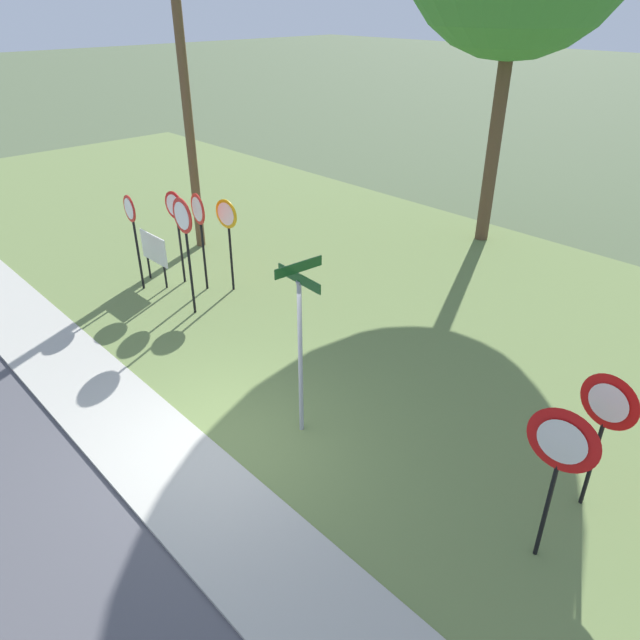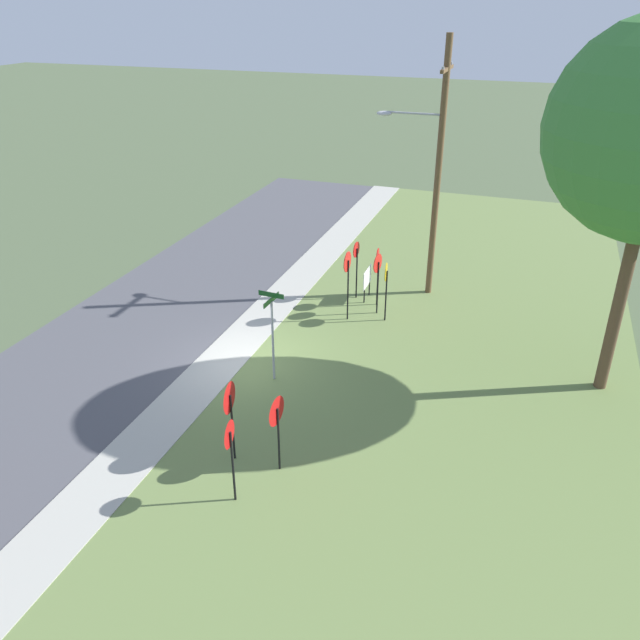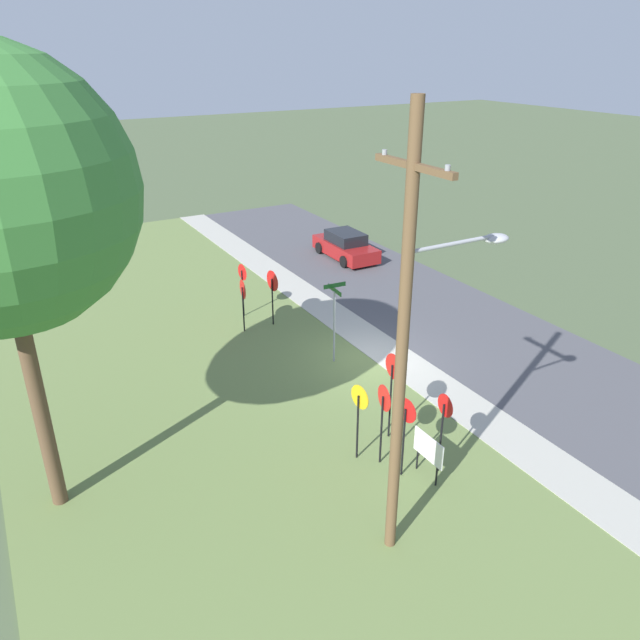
{
  "view_description": "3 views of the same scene",
  "coord_description": "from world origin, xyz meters",
  "views": [
    {
      "loc": [
        6.26,
        -3.7,
        6.21
      ],
      "look_at": [
        -0.1,
        2.25,
        1.41
      ],
      "focal_mm": 33.1,
      "sensor_mm": 36.0,
      "label": 1
    },
    {
      "loc": [
        15.92,
        8.12,
        10.67
      ],
      "look_at": [
        -0.37,
        2.42,
        1.83
      ],
      "focal_mm": 35.83,
      "sensor_mm": 36.0,
      "label": 2
    },
    {
      "loc": [
        -15.63,
        10.97,
        10.26
      ],
      "look_at": [
        0.4,
        1.89,
        1.84
      ],
      "focal_mm": 34.09,
      "sensor_mm": 36.0,
      "label": 3
    }
  ],
  "objects": [
    {
      "name": "yield_sign_near_right",
      "position": [
        4.4,
        1.73,
        1.71
      ],
      "size": [
        0.83,
        0.13,
        2.26
      ],
      "rotation": [
        0.0,
        0.0,
        0.11
      ],
      "color": "black",
      "rests_on": "grass_median"
    },
    {
      "name": "yield_sign_far_left",
      "position": [
        5.76,
        2.42,
        1.69
      ],
      "size": [
        0.67,
        0.13,
        2.23
      ],
      "rotation": [
        0.0,
        0.0,
        0.13
      ],
      "color": "black",
      "rests_on": "grass_median"
    },
    {
      "name": "stop_sign_far_right",
      "position": [
        -4.08,
        2.15,
        1.95
      ],
      "size": [
        0.74,
        0.1,
        2.62
      ],
      "rotation": [
        0.0,
        0.0,
        -0.04
      ],
      "color": "black",
      "rests_on": "grass_median"
    },
    {
      "name": "stop_sign_near_left",
      "position": [
        -5.98,
        1.92,
        1.68
      ],
      "size": [
        0.61,
        0.11,
        2.3
      ],
      "rotation": [
        0.0,
        0.0,
        -0.09
      ],
      "color": "black",
      "rests_on": "grass_median"
    },
    {
      "name": "street_name_post",
      "position": [
        0.56,
        1.24,
        1.79
      ],
      "size": [
        0.96,
        0.82,
        2.93
      ],
      "rotation": [
        0.0,
        0.0,
        -0.07
      ],
      "color": "#9EA0A8",
      "rests_on": "grass_median"
    },
    {
      "name": "notice_board",
      "position": [
        -6.01,
        2.37,
        0.87
      ],
      "size": [
        1.1,
        0.06,
        1.25
      ],
      "rotation": [
        0.0,
        0.0,
        0.01
      ],
      "color": "black",
      "rests_on": "grass_median"
    },
    {
      "name": "stop_sign_far_left",
      "position": [
        -5.63,
        2.85,
        1.67
      ],
      "size": [
        0.65,
        0.12,
        2.28
      ],
      "rotation": [
        0.0,
        0.0,
        0.1
      ],
      "color": "black",
      "rests_on": "grass_median"
    },
    {
      "name": "ground_plane",
      "position": [
        0.0,
        0.0,
        0.0
      ],
      "size": [
        160.0,
        160.0,
        0.0
      ],
      "primitive_type": "plane",
      "color": "#4C5B3D"
    },
    {
      "name": "road_asphalt",
      "position": [
        0.0,
        -4.8,
        0.01
      ],
      "size": [
        44.0,
        6.4,
        0.01
      ],
      "primitive_type": "cube",
      "color": "#4C4C51",
      "rests_on": "ground_plane"
    },
    {
      "name": "sidewalk_strip",
      "position": [
        0.0,
        -0.8,
        0.03
      ],
      "size": [
        44.0,
        1.6,
        0.06
      ],
      "primitive_type": "cube",
      "color": "#ADAA9E",
      "rests_on": "ground_plane"
    },
    {
      "name": "yield_sign_near_left",
      "position": [
        4.4,
        2.98,
        1.6
      ],
      "size": [
        0.77,
        0.12,
        2.12
      ],
      "rotation": [
        0.0,
        0.0,
        -0.09
      ],
      "color": "black",
      "rests_on": "grass_median"
    },
    {
      "name": "utility_pole",
      "position": [
        -7.44,
        4.37,
        5.14
      ],
      "size": [
        2.1,
        2.52,
        9.49
      ],
      "color": "brown",
      "rests_on": "grass_median"
    },
    {
      "name": "grass_median",
      "position": [
        0.0,
        6.0,
        0.02
      ],
      "size": [
        44.0,
        12.0,
        0.04
      ],
      "primitive_type": "cube",
      "color": "olive",
      "rests_on": "ground_plane"
    },
    {
      "name": "stop_sign_far_center",
      "position": [
        -4.45,
        3.47,
        1.64
      ],
      "size": [
        0.66,
        0.12,
        2.22
      ],
      "rotation": [
        0.0,
        0.0,
        0.13
      ],
      "color": "black",
      "rests_on": "grass_median"
    },
    {
      "name": "stop_sign_near_right",
      "position": [
        -4.93,
        3.03,
        1.73
      ],
      "size": [
        0.7,
        0.14,
        2.34
      ],
      "rotation": [
        0.0,
        0.0,
        -0.16
      ],
      "color": "black",
      "rests_on": "grass_median"
    }
  ]
}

